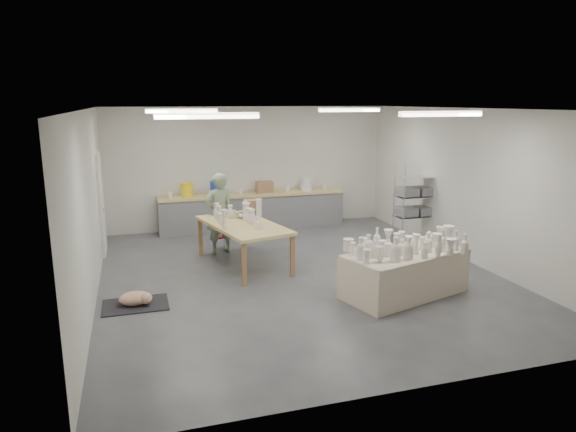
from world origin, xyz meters
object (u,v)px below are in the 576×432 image
object	(u,v)px
potter	(219,213)
drying_table	(404,270)
red_stool	(218,237)
work_table	(243,222)

from	to	relation	value
potter	drying_table	bearing A→B (deg)	113.57
drying_table	red_stool	bearing A→B (deg)	108.99
potter	red_stool	world-z (taller)	potter
drying_table	red_stool	distance (m)	4.32
drying_table	work_table	world-z (taller)	work_table
potter	red_stool	distance (m)	0.64
work_table	potter	size ratio (longest dim) A/B	1.42
work_table	red_stool	bearing A→B (deg)	93.85
work_table	drying_table	bearing A→B (deg)	-61.81
drying_table	potter	world-z (taller)	potter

